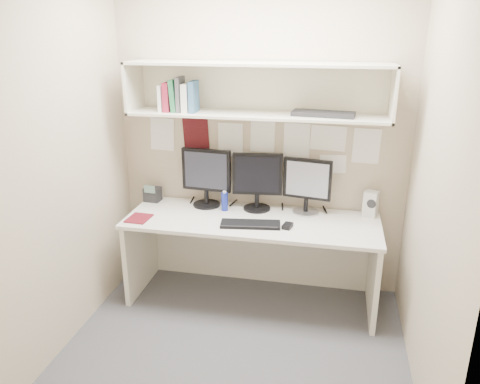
% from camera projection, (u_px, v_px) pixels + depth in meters
% --- Properties ---
extents(floor, '(2.40, 2.00, 0.01)m').
position_uv_depth(floor, '(235.00, 347.00, 3.35)').
color(floor, '#47474C').
rests_on(floor, ground).
extents(wall_back, '(2.40, 0.02, 2.60)m').
position_uv_depth(wall_back, '(260.00, 139.00, 3.85)').
color(wall_back, tan).
rests_on(wall_back, ground).
extents(wall_front, '(2.40, 0.02, 2.60)m').
position_uv_depth(wall_front, '(185.00, 241.00, 2.00)').
color(wall_front, tan).
rests_on(wall_front, ground).
extents(wall_left, '(0.02, 2.00, 2.60)m').
position_uv_depth(wall_left, '(61.00, 163.00, 3.15)').
color(wall_left, tan).
rests_on(wall_left, ground).
extents(wall_right, '(0.02, 2.00, 2.60)m').
position_uv_depth(wall_right, '(438.00, 186.00, 2.69)').
color(wall_right, tan).
rests_on(wall_right, ground).
extents(desk, '(2.00, 0.70, 0.73)m').
position_uv_depth(desk, '(252.00, 260.00, 3.83)').
color(desk, silver).
rests_on(desk, floor).
extents(overhead_hutch, '(2.00, 0.38, 0.40)m').
position_uv_depth(overhead_hutch, '(258.00, 89.00, 3.58)').
color(overhead_hutch, silver).
rests_on(overhead_hutch, wall_back).
extents(pinned_papers, '(1.92, 0.01, 0.48)m').
position_uv_depth(pinned_papers, '(260.00, 145.00, 3.86)').
color(pinned_papers, white).
rests_on(pinned_papers, wall_back).
extents(monitor_left, '(0.42, 0.23, 0.49)m').
position_uv_depth(monitor_left, '(206.00, 175.00, 3.91)').
color(monitor_left, black).
rests_on(monitor_left, desk).
extents(monitor_center, '(0.41, 0.23, 0.48)m').
position_uv_depth(monitor_center, '(257.00, 179.00, 3.83)').
color(monitor_center, black).
rests_on(monitor_center, desk).
extents(monitor_right, '(0.39, 0.21, 0.45)m').
position_uv_depth(monitor_right, '(307.00, 184.00, 3.75)').
color(monitor_right, '#A5A5AA').
rests_on(monitor_right, desk).
extents(keyboard, '(0.47, 0.22, 0.02)m').
position_uv_depth(keyboard, '(250.00, 224.00, 3.58)').
color(keyboard, black).
rests_on(keyboard, desk).
extents(mouse, '(0.08, 0.11, 0.03)m').
position_uv_depth(mouse, '(287.00, 226.00, 3.54)').
color(mouse, black).
rests_on(mouse, desk).
extents(speaker, '(0.13, 0.13, 0.21)m').
position_uv_depth(speaker, '(371.00, 204.00, 3.73)').
color(speaker, silver).
rests_on(speaker, desk).
extents(blue_bottle, '(0.05, 0.05, 0.17)m').
position_uv_depth(blue_bottle, '(225.00, 201.00, 3.85)').
color(blue_bottle, navy).
rests_on(blue_bottle, desk).
extents(maroon_notebook, '(0.18, 0.21, 0.01)m').
position_uv_depth(maroon_notebook, '(139.00, 218.00, 3.70)').
color(maroon_notebook, maroon).
rests_on(maroon_notebook, desk).
extents(desk_phone, '(0.14, 0.13, 0.16)m').
position_uv_depth(desk_phone, '(153.00, 194.00, 4.07)').
color(desk_phone, black).
rests_on(desk_phone, desk).
extents(book_stack, '(0.29, 0.17, 0.27)m').
position_uv_depth(book_stack, '(179.00, 96.00, 3.63)').
color(book_stack, silver).
rests_on(book_stack, overhead_hutch).
extents(hutch_tray, '(0.48, 0.23, 0.03)m').
position_uv_depth(hutch_tray, '(323.00, 114.00, 3.48)').
color(hutch_tray, black).
rests_on(hutch_tray, overhead_hutch).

